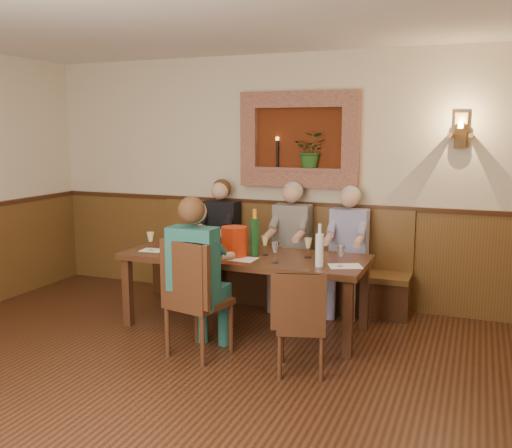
{
  "coord_description": "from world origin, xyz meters",
  "views": [
    {
      "loc": [
        2.11,
        -3.2,
        1.95
      ],
      "look_at": [
        0.1,
        1.9,
        1.05
      ],
      "focal_mm": 40.0,
      "sensor_mm": 36.0,
      "label": 1
    }
  ],
  "objects_px": {
    "dining_table": "(245,262)",
    "person_chair_front": "(199,290)",
    "spittoon_bucket": "(234,241)",
    "wine_bottle_green_a": "(255,236)",
    "wine_bottle_green_b": "(192,229)",
    "person_bench_mid": "(290,256)",
    "chair_near_left": "(198,321)",
    "chair_near_right": "(301,343)",
    "person_bench_right": "(347,262)",
    "person_bench_left": "(219,250)",
    "water_bottle": "(319,249)",
    "bench": "(276,274)"
  },
  "relations": [
    {
      "from": "chair_near_right",
      "to": "spittoon_bucket",
      "type": "xyz_separation_m",
      "value": [
        -0.9,
        0.72,
        0.64
      ]
    },
    {
      "from": "chair_near_left",
      "to": "chair_near_right",
      "type": "bearing_deg",
      "value": 10.88
    },
    {
      "from": "chair_near_left",
      "to": "person_bench_left",
      "type": "distance_m",
      "value": 1.75
    },
    {
      "from": "bench",
      "to": "water_bottle",
      "type": "distance_m",
      "value": 1.54
    },
    {
      "from": "dining_table",
      "to": "person_chair_front",
      "type": "height_order",
      "value": "person_chair_front"
    },
    {
      "from": "wine_bottle_green_a",
      "to": "chair_near_left",
      "type": "bearing_deg",
      "value": -106.53
    },
    {
      "from": "bench",
      "to": "person_chair_front",
      "type": "xyz_separation_m",
      "value": [
        -0.11,
        -1.72,
        0.26
      ]
    },
    {
      "from": "person_bench_left",
      "to": "wine_bottle_green_b",
      "type": "bearing_deg",
      "value": -90.26
    },
    {
      "from": "water_bottle",
      "to": "person_bench_mid",
      "type": "bearing_deg",
      "value": 120.48
    },
    {
      "from": "dining_table",
      "to": "bench",
      "type": "distance_m",
      "value": 1.01
    },
    {
      "from": "spittoon_bucket",
      "to": "person_chair_front",
      "type": "bearing_deg",
      "value": -94.11
    },
    {
      "from": "spittoon_bucket",
      "to": "wine_bottle_green_b",
      "type": "xyz_separation_m",
      "value": [
        -0.62,
        0.3,
        0.03
      ]
    },
    {
      "from": "wine_bottle_green_a",
      "to": "wine_bottle_green_b",
      "type": "height_order",
      "value": "wine_bottle_green_a"
    },
    {
      "from": "spittoon_bucket",
      "to": "chair_near_right",
      "type": "bearing_deg",
      "value": -38.61
    },
    {
      "from": "dining_table",
      "to": "person_chair_front",
      "type": "distance_m",
      "value": 0.79
    },
    {
      "from": "person_bench_left",
      "to": "wine_bottle_green_b",
      "type": "height_order",
      "value": "person_bench_left"
    },
    {
      "from": "person_chair_front",
      "to": "spittoon_bucket",
      "type": "distance_m",
      "value": 0.74
    },
    {
      "from": "person_bench_left",
      "to": "person_chair_front",
      "type": "bearing_deg",
      "value": -70.61
    },
    {
      "from": "chair_near_right",
      "to": "dining_table",
      "type": "bearing_deg",
      "value": 119.07
    },
    {
      "from": "person_bench_right",
      "to": "wine_bottle_green_a",
      "type": "relative_size",
      "value": 3.01
    },
    {
      "from": "person_chair_front",
      "to": "wine_bottle_green_b",
      "type": "height_order",
      "value": "person_chair_front"
    },
    {
      "from": "chair_near_right",
      "to": "wine_bottle_green_b",
      "type": "bearing_deg",
      "value": 129.9
    },
    {
      "from": "person_bench_mid",
      "to": "person_chair_front",
      "type": "distance_m",
      "value": 1.64
    },
    {
      "from": "person_bench_left",
      "to": "water_bottle",
      "type": "bearing_deg",
      "value": -35.37
    },
    {
      "from": "person_chair_front",
      "to": "spittoon_bucket",
      "type": "height_order",
      "value": "person_chair_front"
    },
    {
      "from": "person_bench_mid",
      "to": "bench",
      "type": "bearing_deg",
      "value": 151.15
    },
    {
      "from": "person_bench_mid",
      "to": "water_bottle",
      "type": "distance_m",
      "value": 1.28
    },
    {
      "from": "bench",
      "to": "person_bench_mid",
      "type": "xyz_separation_m",
      "value": [
        0.19,
        -0.1,
        0.25
      ]
    },
    {
      "from": "bench",
      "to": "chair_near_left",
      "type": "relative_size",
      "value": 2.87
    },
    {
      "from": "person_chair_front",
      "to": "wine_bottle_green_a",
      "type": "height_order",
      "value": "person_chair_front"
    },
    {
      "from": "person_bench_mid",
      "to": "chair_near_right",
      "type": "bearing_deg",
      "value": -68.8
    },
    {
      "from": "chair_near_left",
      "to": "person_chair_front",
      "type": "xyz_separation_m",
      "value": [
        0.0,
        0.02,
        0.28
      ]
    },
    {
      "from": "person_chair_front",
      "to": "wine_bottle_green_b",
      "type": "xyz_separation_m",
      "value": [
        -0.57,
        0.97,
        0.34
      ]
    },
    {
      "from": "person_bench_right",
      "to": "wine_bottle_green_b",
      "type": "height_order",
      "value": "person_bench_right"
    },
    {
      "from": "person_chair_front",
      "to": "chair_near_left",
      "type": "bearing_deg",
      "value": -105.32
    },
    {
      "from": "wine_bottle_green_b",
      "to": "person_chair_front",
      "type": "bearing_deg",
      "value": -59.47
    },
    {
      "from": "dining_table",
      "to": "wine_bottle_green_a",
      "type": "bearing_deg",
      "value": -10.71
    },
    {
      "from": "person_bench_left",
      "to": "wine_bottle_green_a",
      "type": "xyz_separation_m",
      "value": [
        0.79,
        -0.86,
        0.37
      ]
    },
    {
      "from": "chair_near_left",
      "to": "person_bench_left",
      "type": "height_order",
      "value": "person_bench_left"
    },
    {
      "from": "dining_table",
      "to": "water_bottle",
      "type": "xyz_separation_m",
      "value": [
        0.81,
        -0.22,
        0.23
      ]
    },
    {
      "from": "chair_near_right",
      "to": "wine_bottle_green_b",
      "type": "xyz_separation_m",
      "value": [
        -1.52,
        1.02,
        0.67
      ]
    },
    {
      "from": "chair_near_right",
      "to": "person_bench_right",
      "type": "xyz_separation_m",
      "value": [
        -0.0,
        1.66,
        0.31
      ]
    },
    {
      "from": "wine_bottle_green_b",
      "to": "water_bottle",
      "type": "height_order",
      "value": "wine_bottle_green_b"
    },
    {
      "from": "person_bench_mid",
      "to": "spittoon_bucket",
      "type": "bearing_deg",
      "value": -104.97
    },
    {
      "from": "person_bench_right",
      "to": "person_bench_left",
      "type": "bearing_deg",
      "value": -179.97
    },
    {
      "from": "dining_table",
      "to": "person_chair_front",
      "type": "bearing_deg",
      "value": -98.1
    },
    {
      "from": "dining_table",
      "to": "person_bench_mid",
      "type": "height_order",
      "value": "person_bench_mid"
    },
    {
      "from": "chair_near_left",
      "to": "chair_near_right",
      "type": "xyz_separation_m",
      "value": [
        0.95,
        -0.03,
        -0.05
      ]
    },
    {
      "from": "person_bench_right",
      "to": "wine_bottle_green_a",
      "type": "bearing_deg",
      "value": -129.9
    },
    {
      "from": "person_bench_mid",
      "to": "person_chair_front",
      "type": "xyz_separation_m",
      "value": [
        -0.3,
        -1.62,
        0.01
      ]
    }
  ]
}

